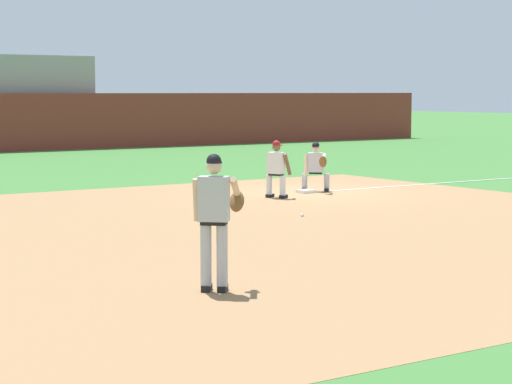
{
  "coord_description": "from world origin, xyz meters",
  "views": [
    {
      "loc": [
        -15.82,
        -21.03,
        2.68
      ],
      "look_at": [
        -6.23,
        -6.86,
        0.95
      ],
      "focal_mm": 70.0,
      "sensor_mm": 36.0,
      "label": 1
    }
  ],
  "objects_px": {
    "baserunner": "(276,167)",
    "pitcher": "(216,213)",
    "first_base_bag": "(305,191)",
    "first_baseman": "(316,164)",
    "baseball": "(302,215)"
  },
  "relations": [
    {
      "from": "baserunner",
      "to": "pitcher",
      "type": "bearing_deg",
      "value": -129.19
    },
    {
      "from": "first_base_bag",
      "to": "first_baseman",
      "type": "xyz_separation_m",
      "value": [
        0.46,
        0.14,
        0.69
      ]
    },
    {
      "from": "pitcher",
      "to": "baserunner",
      "type": "xyz_separation_m",
      "value": [
        7.49,
        9.19,
        -0.27
      ]
    },
    {
      "from": "baseball",
      "to": "pitcher",
      "type": "relative_size",
      "value": 0.04
    },
    {
      "from": "baseball",
      "to": "baserunner",
      "type": "height_order",
      "value": "baserunner"
    },
    {
      "from": "pitcher",
      "to": "first_baseman",
      "type": "bearing_deg",
      "value": 46.79
    },
    {
      "from": "first_baseman",
      "to": "baserunner",
      "type": "xyz_separation_m",
      "value": [
        -1.83,
        -0.73,
        0.06
      ]
    },
    {
      "from": "first_base_bag",
      "to": "baseball",
      "type": "bearing_deg",
      "value": -127.69
    },
    {
      "from": "baseball",
      "to": "pitcher",
      "type": "bearing_deg",
      "value": -134.92
    },
    {
      "from": "baseball",
      "to": "first_baseman",
      "type": "distance_m",
      "value": 5.49
    },
    {
      "from": "first_base_bag",
      "to": "baserunner",
      "type": "distance_m",
      "value": 1.66
    },
    {
      "from": "first_baseman",
      "to": "baserunner",
      "type": "distance_m",
      "value": 1.97
    },
    {
      "from": "baseball",
      "to": "first_baseman",
      "type": "xyz_separation_m",
      "value": [
        3.55,
        4.13,
        0.69
      ]
    },
    {
      "from": "first_base_bag",
      "to": "baseball",
      "type": "distance_m",
      "value": 5.04
    },
    {
      "from": "pitcher",
      "to": "baserunner",
      "type": "height_order",
      "value": "pitcher"
    }
  ]
}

